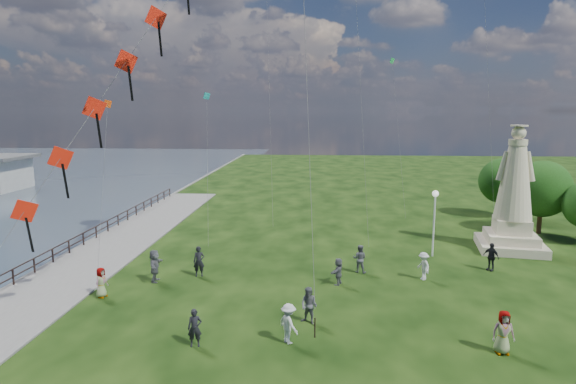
# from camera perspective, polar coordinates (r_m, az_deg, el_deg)

# --- Properties ---
(waterfront) EXTENTS (200.00, 200.00, 1.51)m
(waterfront) POSITION_cam_1_polar(r_m,az_deg,el_deg) (31.49, -27.07, -9.43)
(waterfront) COLOR #354350
(waterfront) RESTS_ON ground
(statue) EXTENTS (4.93, 4.93, 8.70)m
(statue) POSITION_cam_1_polar(r_m,az_deg,el_deg) (36.79, 25.14, -1.26)
(statue) COLOR beige
(statue) RESTS_ON ground
(lamppost) EXTENTS (0.41, 0.41, 4.47)m
(lamppost) POSITION_cam_1_polar(r_m,az_deg,el_deg) (33.24, 16.99, -1.95)
(lamppost) COLOR silver
(lamppost) RESTS_ON ground
(tree_row) EXTENTS (6.77, 12.76, 5.81)m
(tree_row) POSITION_cam_1_polar(r_m,az_deg,el_deg) (44.11, 27.32, 0.31)
(tree_row) COLOR #382314
(tree_row) RESTS_ON ground
(person_0) EXTENTS (0.65, 0.50, 1.60)m
(person_0) POSITION_cam_1_polar(r_m,az_deg,el_deg) (20.94, -10.99, -15.53)
(person_0) COLOR black
(person_0) RESTS_ON ground
(person_1) EXTENTS (0.98, 0.85, 1.72)m
(person_1) POSITION_cam_1_polar(r_m,az_deg,el_deg) (22.56, 2.51, -13.30)
(person_1) COLOR #595960
(person_1) RESTS_ON ground
(person_2) EXTENTS (1.15, 1.21, 1.71)m
(person_2) POSITION_cam_1_polar(r_m,az_deg,el_deg) (20.83, 0.07, -15.32)
(person_2) COLOR silver
(person_2) RESTS_ON ground
(person_4) EXTENTS (0.88, 0.55, 1.79)m
(person_4) POSITION_cam_1_polar(r_m,az_deg,el_deg) (21.79, 24.15, -14.92)
(person_4) COLOR #595960
(person_4) RESTS_ON ground
(person_5) EXTENTS (0.89, 1.79, 1.87)m
(person_5) POSITION_cam_1_polar(r_m,az_deg,el_deg) (28.70, -15.52, -8.41)
(person_5) COLOR #595960
(person_5) RESTS_ON ground
(person_6) EXTENTS (0.73, 0.56, 1.80)m
(person_6) POSITION_cam_1_polar(r_m,az_deg,el_deg) (29.01, -10.50, -8.09)
(person_6) COLOR black
(person_6) RESTS_ON ground
(person_7) EXTENTS (0.94, 0.71, 1.71)m
(person_7) POSITION_cam_1_polar(r_m,az_deg,el_deg) (29.50, 8.49, -7.82)
(person_7) COLOR #595960
(person_7) RESTS_ON ground
(person_8) EXTENTS (0.88, 1.17, 1.62)m
(person_8) POSITION_cam_1_polar(r_m,az_deg,el_deg) (29.07, 15.75, -8.44)
(person_8) COLOR silver
(person_8) RESTS_ON ground
(person_9) EXTENTS (1.05, 1.11, 1.73)m
(person_9) POSITION_cam_1_polar(r_m,az_deg,el_deg) (32.04, 22.93, -7.07)
(person_9) COLOR black
(person_9) RESTS_ON ground
(person_10) EXTENTS (0.67, 0.88, 1.60)m
(person_10) POSITION_cam_1_polar(r_m,az_deg,el_deg) (27.31, -21.26, -9.95)
(person_10) COLOR #595960
(person_10) RESTS_ON ground
(person_11) EXTENTS (1.09, 1.54, 1.52)m
(person_11) POSITION_cam_1_polar(r_m,az_deg,el_deg) (27.43, 5.98, -9.33)
(person_11) COLOR #595960
(person_11) RESTS_ON ground
(red_kite_train) EXTENTS (9.23, 9.35, 18.33)m
(red_kite_train) POSITION_cam_1_polar(r_m,az_deg,el_deg) (22.80, -18.93, 13.54)
(red_kite_train) COLOR black
(red_kite_train) RESTS_ON ground
(small_kites) EXTENTS (28.19, 20.83, 24.17)m
(small_kites) POSITION_cam_1_polar(r_m,az_deg,el_deg) (39.81, 3.73, 15.11)
(small_kites) COLOR teal
(small_kites) RESTS_ON ground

